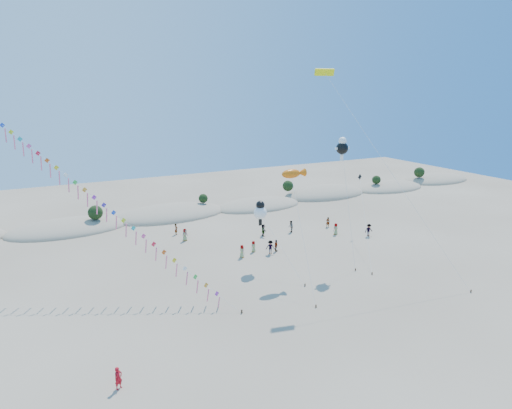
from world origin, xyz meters
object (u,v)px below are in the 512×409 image
(kite_train, at_px, (86,192))
(parafoil_kite, at_px, (328,78))
(flyer_foreground, at_px, (118,378))
(fish_kite, at_px, (294,174))

(kite_train, relative_size, parafoil_kite, 1.05)
(kite_train, xyz_separation_m, flyer_foreground, (-0.59, -18.25, -9.50))
(fish_kite, bearing_deg, parafoil_kite, -23.96)
(kite_train, xyz_separation_m, parafoil_kite, (24.29, -7.15, 11.29))
(kite_train, height_order, parafoil_kite, parafoil_kite)
(fish_kite, bearing_deg, flyer_foreground, -150.12)
(fish_kite, xyz_separation_m, parafoil_kite, (3.14, -1.39, 10.21))
(kite_train, bearing_deg, flyer_foreground, -91.86)
(fish_kite, distance_m, parafoil_kite, 10.78)
(fish_kite, xyz_separation_m, flyer_foreground, (-21.74, -12.49, -10.58))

